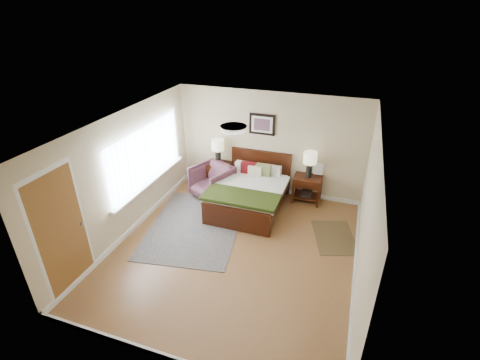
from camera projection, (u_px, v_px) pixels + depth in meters
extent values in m
plane|color=brown|center=(235.00, 249.00, 6.74)|extent=(5.00, 5.00, 0.00)
cube|color=#C1B58B|center=(270.00, 144.00, 8.25)|extent=(4.50, 0.04, 2.50)
cube|color=#C1B58B|center=(162.00, 294.00, 4.06)|extent=(4.50, 0.04, 2.50)
cube|color=#C1B58B|center=(126.00, 175.00, 6.80)|extent=(0.04, 5.00, 2.50)
cube|color=#C1B58B|center=(367.00, 216.00, 5.51)|extent=(0.04, 5.00, 2.50)
cube|color=white|center=(233.00, 126.00, 5.58)|extent=(4.50, 5.00, 0.02)
cube|color=silver|center=(146.00, 154.00, 7.31)|extent=(0.02, 2.72, 1.32)
cube|color=silver|center=(146.00, 155.00, 7.31)|extent=(0.01, 2.60, 1.20)
cube|color=silver|center=(151.00, 181.00, 7.59)|extent=(0.10, 2.72, 0.04)
cube|color=silver|center=(61.00, 232.00, 5.41)|extent=(0.01, 1.00, 2.18)
cube|color=brown|center=(62.00, 234.00, 5.42)|extent=(0.01, 0.90, 2.10)
cylinder|color=#999999|center=(82.00, 224.00, 5.76)|extent=(0.04, 0.04, 0.04)
cylinder|color=white|center=(233.00, 128.00, 5.60)|extent=(0.40, 0.40, 0.07)
cylinder|color=beige|center=(233.00, 126.00, 5.58)|extent=(0.44, 0.44, 0.01)
cube|color=#371608|center=(261.00, 170.00, 8.60)|extent=(1.49, 0.06, 1.04)
cube|color=#371608|center=(235.00, 219.00, 7.15)|extent=(1.49, 0.06, 0.52)
cube|color=#371608|center=(220.00, 192.00, 8.13)|extent=(0.06, 1.86, 0.17)
cube|color=#371608|center=(279.00, 202.00, 7.73)|extent=(0.06, 1.86, 0.17)
cube|color=silver|center=(249.00, 192.00, 7.87)|extent=(1.39, 1.84, 0.21)
cube|color=silver|center=(248.00, 189.00, 7.72)|extent=(1.57, 1.61, 0.09)
cube|color=#313710|center=(241.00, 197.00, 7.30)|extent=(1.61, 0.70, 0.07)
cube|color=silver|center=(245.00, 167.00, 8.43)|extent=(0.47, 0.18, 0.24)
cube|color=silver|center=(271.00, 171.00, 8.24)|extent=(0.47, 0.18, 0.24)
cube|color=#51090D|center=(248.00, 168.00, 8.27)|extent=(0.36, 0.17, 0.30)
cube|color=olive|center=(263.00, 170.00, 8.17)|extent=(0.36, 0.16, 0.30)
cube|color=beige|center=(255.00, 171.00, 8.16)|extent=(0.32, 0.13, 0.26)
cube|color=black|center=(262.00, 124.00, 8.07)|extent=(0.62, 0.03, 0.50)
cube|color=silver|center=(262.00, 125.00, 8.05)|extent=(0.50, 0.01, 0.38)
cube|color=#A52D23|center=(262.00, 125.00, 8.04)|extent=(0.38, 0.01, 0.28)
cube|color=#371608|center=(218.00, 164.00, 8.70)|extent=(0.56, 0.50, 0.05)
cube|color=#371608|center=(206.00, 178.00, 8.74)|extent=(0.05, 0.05, 0.62)
cube|color=#371608|center=(225.00, 181.00, 8.60)|extent=(0.05, 0.05, 0.62)
cube|color=#371608|center=(213.00, 171.00, 9.11)|extent=(0.05, 0.05, 0.62)
cube|color=#371608|center=(231.00, 173.00, 8.97)|extent=(0.05, 0.05, 0.62)
cube|color=#371608|center=(215.00, 171.00, 8.55)|extent=(0.50, 0.03, 0.14)
cube|color=#371608|center=(308.00, 178.00, 8.06)|extent=(0.65, 0.49, 0.05)
cube|color=#371608|center=(293.00, 192.00, 8.12)|extent=(0.05, 0.05, 0.60)
cube|color=#371608|center=(318.00, 196.00, 7.95)|extent=(0.05, 0.05, 0.60)
cube|color=#371608|center=(296.00, 184.00, 8.47)|extent=(0.05, 0.05, 0.60)
cube|color=#371608|center=(321.00, 188.00, 8.31)|extent=(0.05, 0.05, 0.60)
cube|color=#371608|center=(306.00, 186.00, 7.92)|extent=(0.59, 0.03, 0.14)
cube|color=#371608|center=(306.00, 196.00, 8.29)|extent=(0.59, 0.43, 0.03)
cube|color=black|center=(307.00, 195.00, 8.27)|extent=(0.24, 0.30, 0.03)
cube|color=black|center=(307.00, 193.00, 8.26)|extent=(0.24, 0.30, 0.03)
cube|color=black|center=(307.00, 192.00, 8.24)|extent=(0.24, 0.30, 0.03)
cylinder|color=black|center=(218.00, 157.00, 8.61)|extent=(0.14, 0.14, 0.32)
cylinder|color=black|center=(218.00, 150.00, 8.53)|extent=(0.02, 0.02, 0.06)
cylinder|color=beige|center=(218.00, 145.00, 8.46)|extent=(0.30, 0.30, 0.26)
cylinder|color=black|center=(309.00, 171.00, 7.98)|extent=(0.14, 0.14, 0.32)
cylinder|color=black|center=(310.00, 163.00, 7.89)|extent=(0.02, 0.02, 0.06)
cylinder|color=beige|center=(310.00, 158.00, 7.83)|extent=(0.30, 0.30, 0.26)
imported|color=brown|center=(212.00, 182.00, 8.38)|extent=(1.13, 1.14, 0.79)
cube|color=#0E1F46|center=(195.00, 226.00, 7.42)|extent=(2.23, 2.86, 0.01)
cube|color=black|center=(334.00, 237.00, 7.07)|extent=(1.08, 1.33, 0.01)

